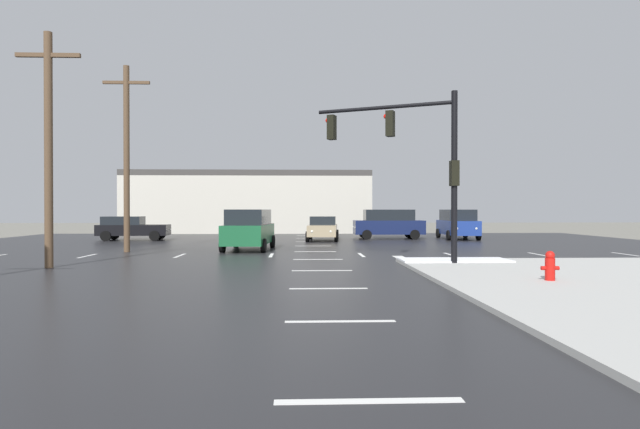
{
  "coord_description": "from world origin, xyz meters",
  "views": [
    {
      "loc": [
        -0.72,
        -23.55,
        2.04
      ],
      "look_at": [
        0.45,
        7.82,
        1.76
      ],
      "focal_mm": 29.88,
      "sensor_mm": 36.0,
      "label": 1
    }
  ],
  "objects_px": {
    "suv_navy": "(389,223)",
    "utility_pole_far": "(127,155)",
    "traffic_signal_mast": "(414,150)",
    "suv_blue": "(457,223)",
    "utility_pole_mid": "(48,144)",
    "sedan_black": "(131,228)",
    "sedan_tan": "(323,228)",
    "suv_green": "(249,229)",
    "fire_hydrant": "(550,266)"
  },
  "relations": [
    {
      "from": "fire_hydrant",
      "to": "sedan_tan",
      "type": "xyz_separation_m",
      "value": [
        -5.2,
        20.96,
        0.32
      ]
    },
    {
      "from": "sedan_tan",
      "to": "traffic_signal_mast",
      "type": "bearing_deg",
      "value": 14.67
    },
    {
      "from": "traffic_signal_mast",
      "to": "suv_green",
      "type": "xyz_separation_m",
      "value": [
        -6.77,
        7.36,
        -3.14
      ]
    },
    {
      "from": "sedan_tan",
      "to": "sedan_black",
      "type": "bearing_deg",
      "value": -87.67
    },
    {
      "from": "utility_pole_mid",
      "to": "suv_blue",
      "type": "bearing_deg",
      "value": 41.75
    },
    {
      "from": "fire_hydrant",
      "to": "sedan_black",
      "type": "xyz_separation_m",
      "value": [
        -17.87,
        21.51,
        0.32
      ]
    },
    {
      "from": "traffic_signal_mast",
      "to": "utility_pole_mid",
      "type": "bearing_deg",
      "value": 27.64
    },
    {
      "from": "sedan_black",
      "to": "sedan_tan",
      "type": "bearing_deg",
      "value": -5.31
    },
    {
      "from": "traffic_signal_mast",
      "to": "sedan_tan",
      "type": "relative_size",
      "value": 1.32
    },
    {
      "from": "traffic_signal_mast",
      "to": "utility_pole_far",
      "type": "bearing_deg",
      "value": -1.81
    },
    {
      "from": "suv_green",
      "to": "utility_pole_mid",
      "type": "distance_m",
      "value": 10.57
    },
    {
      "from": "traffic_signal_mast",
      "to": "suv_green",
      "type": "height_order",
      "value": "traffic_signal_mast"
    },
    {
      "from": "suv_blue",
      "to": "utility_pole_far",
      "type": "bearing_deg",
      "value": -58.36
    },
    {
      "from": "suv_navy",
      "to": "utility_pole_far",
      "type": "height_order",
      "value": "utility_pole_far"
    },
    {
      "from": "suv_green",
      "to": "utility_pole_mid",
      "type": "relative_size",
      "value": 0.6
    },
    {
      "from": "sedan_black",
      "to": "utility_pole_far",
      "type": "relative_size",
      "value": 0.52
    },
    {
      "from": "utility_pole_mid",
      "to": "utility_pole_far",
      "type": "relative_size",
      "value": 0.92
    },
    {
      "from": "sedan_black",
      "to": "suv_green",
      "type": "height_order",
      "value": "suv_green"
    },
    {
      "from": "sedan_tan",
      "to": "utility_pole_far",
      "type": "bearing_deg",
      "value": -41.58
    },
    {
      "from": "traffic_signal_mast",
      "to": "sedan_black",
      "type": "distance_m",
      "value": 22.53
    },
    {
      "from": "sedan_black",
      "to": "utility_pole_mid",
      "type": "bearing_deg",
      "value": -84.49
    },
    {
      "from": "utility_pole_mid",
      "to": "utility_pole_far",
      "type": "bearing_deg",
      "value": 86.24
    },
    {
      "from": "suv_navy",
      "to": "utility_pole_mid",
      "type": "relative_size",
      "value": 0.59
    },
    {
      "from": "suv_green",
      "to": "utility_pole_far",
      "type": "xyz_separation_m",
      "value": [
        -5.7,
        -1.09,
        3.57
      ]
    },
    {
      "from": "sedan_black",
      "to": "utility_pole_mid",
      "type": "relative_size",
      "value": 0.56
    },
    {
      "from": "suv_navy",
      "to": "suv_blue",
      "type": "xyz_separation_m",
      "value": [
        4.7,
        -0.48,
        0.0
      ]
    },
    {
      "from": "suv_navy",
      "to": "sedan_black",
      "type": "xyz_separation_m",
      "value": [
        -17.31,
        -1.2,
        -0.24
      ]
    },
    {
      "from": "sedan_black",
      "to": "suv_blue",
      "type": "bearing_deg",
      "value": -0.92
    },
    {
      "from": "suv_navy",
      "to": "suv_blue",
      "type": "distance_m",
      "value": 4.72
    },
    {
      "from": "suv_navy",
      "to": "sedan_black",
      "type": "height_order",
      "value": "suv_navy"
    },
    {
      "from": "sedan_black",
      "to": "suv_green",
      "type": "bearing_deg",
      "value": -48.36
    },
    {
      "from": "suv_navy",
      "to": "sedan_tan",
      "type": "distance_m",
      "value": 4.97
    },
    {
      "from": "fire_hydrant",
      "to": "sedan_black",
      "type": "distance_m",
      "value": 27.97
    },
    {
      "from": "utility_pole_mid",
      "to": "fire_hydrant",
      "type": "bearing_deg",
      "value": -17.18
    },
    {
      "from": "sedan_tan",
      "to": "utility_pole_far",
      "type": "relative_size",
      "value": 0.52
    },
    {
      "from": "suv_green",
      "to": "suv_navy",
      "type": "bearing_deg",
      "value": -36.71
    },
    {
      "from": "suv_navy",
      "to": "utility_pole_mid",
      "type": "xyz_separation_m",
      "value": [
        -14.87,
        -17.95,
        3.21
      ]
    },
    {
      "from": "fire_hydrant",
      "to": "sedan_black",
      "type": "relative_size",
      "value": 0.17
    },
    {
      "from": "suv_navy",
      "to": "suv_blue",
      "type": "height_order",
      "value": "same"
    },
    {
      "from": "suv_blue",
      "to": "utility_pole_mid",
      "type": "bearing_deg",
      "value": -45.56
    },
    {
      "from": "traffic_signal_mast",
      "to": "suv_green",
      "type": "relative_size",
      "value": 1.24
    },
    {
      "from": "utility_pole_far",
      "to": "suv_navy",
      "type": "bearing_deg",
      "value": 37.48
    },
    {
      "from": "suv_navy",
      "to": "utility_pole_far",
      "type": "distance_m",
      "value": 18.51
    },
    {
      "from": "utility_pole_mid",
      "to": "traffic_signal_mast",
      "type": "bearing_deg",
      "value": 2.75
    },
    {
      "from": "suv_blue",
      "to": "utility_pole_mid",
      "type": "relative_size",
      "value": 0.6
    },
    {
      "from": "fire_hydrant",
      "to": "suv_blue",
      "type": "distance_m",
      "value": 22.62
    },
    {
      "from": "traffic_signal_mast",
      "to": "suv_navy",
      "type": "xyz_separation_m",
      "value": [
        1.95,
        17.33,
        -3.14
      ]
    },
    {
      "from": "fire_hydrant",
      "to": "utility_pole_far",
      "type": "height_order",
      "value": "utility_pole_far"
    },
    {
      "from": "suv_navy",
      "to": "utility_pole_far",
      "type": "bearing_deg",
      "value": 37.85
    },
    {
      "from": "sedan_tan",
      "to": "suv_blue",
      "type": "bearing_deg",
      "value": 102.62
    }
  ]
}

